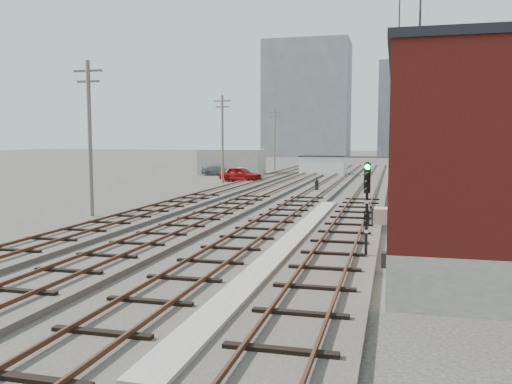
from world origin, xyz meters
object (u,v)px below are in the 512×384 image
(signal_mast, at_px, (367,204))
(car_silver, at_px, (244,173))
(car_red, at_px, (241,174))
(car_grey, at_px, (217,171))
(switch_stand, at_px, (317,185))
(site_trailer, at_px, (323,165))

(signal_mast, xyz_separation_m, car_silver, (-15.64, 39.33, -1.45))
(car_red, relative_size, car_silver, 1.18)
(car_red, distance_m, car_grey, 10.83)
(signal_mast, height_order, car_grey, signal_mast)
(signal_mast, distance_m, car_grey, 49.20)
(signal_mast, xyz_separation_m, car_grey, (-20.69, 44.61, -1.50))
(switch_stand, bearing_deg, site_trailer, 73.41)
(car_red, xyz_separation_m, car_silver, (-0.68, 3.90, -0.14))
(car_grey, bearing_deg, car_silver, -154.13)
(signal_mast, relative_size, car_red, 0.79)
(signal_mast, relative_size, switch_stand, 3.00)
(car_silver, bearing_deg, car_grey, 18.82)
(car_grey, bearing_deg, site_trailer, -93.35)
(signal_mast, height_order, car_silver, signal_mast)
(signal_mast, height_order, site_trailer, signal_mast)
(switch_stand, xyz_separation_m, site_trailer, (-2.30, 22.24, 0.67))
(site_trailer, bearing_deg, car_grey, -160.21)
(car_silver, bearing_deg, signal_mast, 176.80)
(signal_mast, height_order, switch_stand, signal_mast)
(site_trailer, xyz_separation_m, car_grey, (-12.95, -3.34, -0.65))
(site_trailer, distance_m, car_grey, 13.39)
(site_trailer, relative_size, car_grey, 1.48)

